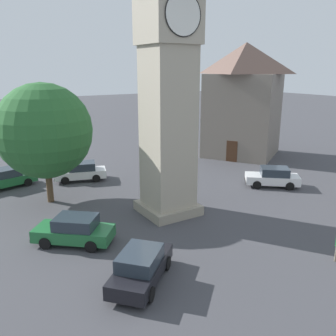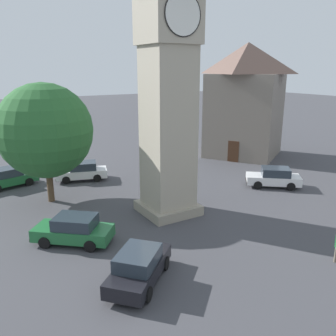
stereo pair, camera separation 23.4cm
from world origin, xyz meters
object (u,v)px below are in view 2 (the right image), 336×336
(car_black_far, at_px, (274,177))
(car_green_alley, at_px, (8,178))
(car_white_side, at_px, (74,230))
(car_red_corner, at_px, (139,266))
(tree, at_px, (45,131))
(clock_tower, at_px, (168,33))
(road_sign, at_px, (145,154))
(building_shop_left, at_px, (245,100))
(car_silver_kerb, at_px, (82,171))

(car_black_far, bearing_deg, car_green_alley, 148.89)
(car_white_side, bearing_deg, car_red_corner, -75.06)
(car_green_alley, bearing_deg, tree, -67.01)
(car_white_side, bearing_deg, clock_tower, 8.97)
(car_black_far, height_order, car_green_alley, same)
(clock_tower, distance_m, tree, 10.32)
(car_black_far, bearing_deg, road_sign, 131.31)
(car_black_far, distance_m, building_shop_left, 11.95)
(car_silver_kerb, bearing_deg, car_white_side, -110.28)
(car_white_side, distance_m, road_sign, 13.00)
(car_red_corner, relative_size, building_shop_left, 0.36)
(car_silver_kerb, xyz_separation_m, building_shop_left, (17.72, -0.12, 5.10))
(car_red_corner, relative_size, car_black_far, 0.98)
(tree, bearing_deg, road_sign, 14.45)
(car_red_corner, xyz_separation_m, road_sign, (7.79, 14.21, 1.14))
(car_green_alley, bearing_deg, car_silver_kerb, -12.91)
(car_silver_kerb, xyz_separation_m, road_sign, (5.21, -1.40, 1.14))
(clock_tower, xyz_separation_m, car_green_alley, (-8.05, 10.83, -10.18))
(tree, bearing_deg, car_green_alley, 112.99)
(car_white_side, height_order, building_shop_left, building_shop_left)
(car_white_side, xyz_separation_m, tree, (0.49, 6.96, 4.22))
(road_sign, bearing_deg, car_green_alley, 166.03)
(clock_tower, relative_size, car_black_far, 4.41)
(car_silver_kerb, height_order, car_red_corner, same)
(car_black_far, xyz_separation_m, tree, (-15.74, 5.86, 4.22))
(car_white_side, relative_size, building_shop_left, 0.37)
(road_sign, bearing_deg, tree, -165.55)
(car_red_corner, relative_size, car_green_alley, 0.95)
(clock_tower, relative_size, tree, 2.30)
(clock_tower, xyz_separation_m, car_white_side, (-6.47, -1.02, -10.18))
(car_red_corner, xyz_separation_m, tree, (-0.85, 11.98, 4.22))
(car_white_side, distance_m, building_shop_left, 24.57)
(car_green_alley, bearing_deg, clock_tower, -53.37)
(car_white_side, relative_size, road_sign, 1.52)
(clock_tower, distance_m, car_green_alley, 16.90)
(car_red_corner, distance_m, road_sign, 16.24)
(car_red_corner, xyz_separation_m, car_white_side, (-1.34, 5.02, 0.00))
(building_shop_left, bearing_deg, car_silver_kerb, 179.60)
(tree, bearing_deg, building_shop_left, 9.41)
(building_shop_left, bearing_deg, car_red_corner, -142.64)
(car_red_corner, relative_size, car_white_side, 0.99)
(car_red_corner, bearing_deg, tree, 94.04)
(car_red_corner, height_order, car_white_side, same)
(car_black_far, bearing_deg, tree, 159.58)
(car_white_side, bearing_deg, tree, 85.95)
(car_silver_kerb, bearing_deg, road_sign, -15.08)
(clock_tower, xyz_separation_m, car_red_corner, (-5.13, -6.04, -10.18))
(car_red_corner, height_order, building_shop_left, building_shop_left)
(clock_tower, height_order, road_sign, clock_tower)
(car_green_alley, height_order, building_shop_left, building_shop_left)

